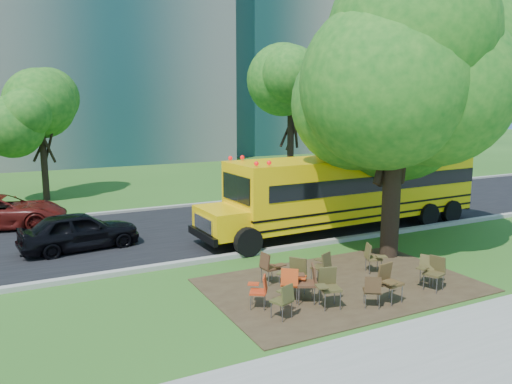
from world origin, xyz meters
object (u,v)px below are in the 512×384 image
chair_10 (269,265)px  black_car (80,231)px  chair_7 (429,266)px  main_tree (397,84)px  school_bus (354,188)px  chair_8 (260,288)px  chair_1 (291,281)px  chair_0 (284,298)px  bg_car_red (1,212)px  chair_6 (434,270)px  chair_3 (328,284)px  chair_2 (308,279)px  chair_5 (389,279)px  chair_12 (372,256)px  chair_9 (295,273)px  chair_11 (323,264)px  chair_4 (373,288)px

chair_10 → black_car: (-4.03, 5.67, 0.10)m
chair_7 → black_car: black_car is taller
main_tree → school_bus: bearing=70.7°
chair_7 → chair_8: bearing=-126.5°
chair_1 → chair_8: bearing=-143.7°
school_bus → chair_0: (-6.48, -5.95, -1.10)m
black_car → bg_car_red: (-2.29, 4.36, 0.01)m
black_car → chair_6: bearing=-143.1°
main_tree → chair_10: bearing=-173.4°
chair_0 → chair_3: bearing=-16.6°
chair_2 → bg_car_red: (-6.57, 11.52, 0.06)m
chair_10 → chair_5: bearing=33.7°
chair_1 → chair_12: chair_1 is taller
chair_2 → chair_10: bearing=35.4°
chair_7 → chair_10: (-3.76, 1.93, 0.01)m
chair_8 → black_car: 7.61m
chair_6 → chair_9: size_ratio=0.93×
chair_8 → chair_11: bearing=-39.9°
chair_4 → chair_10: (-1.43, 2.47, 0.04)m
school_bus → chair_12: (-2.73, -4.42, -1.08)m
chair_7 → chair_9: (-3.56, 0.97, 0.07)m
chair_4 → chair_10: chair_10 is taller
chair_7 → chair_9: bearing=-133.8°
chair_4 → chair_11: (-0.14, 1.89, 0.05)m
chair_2 → chair_4: bearing=-104.0°
main_tree → chair_10: 6.64m
chair_2 → chair_11: (1.04, 0.91, -0.05)m
chair_1 → chair_8: chair_1 is taller
main_tree → chair_9: main_tree is taller
chair_9 → chair_12: chair_9 is taller
chair_0 → chair_12: 4.05m
black_car → bg_car_red: bearing=20.8°
chair_10 → chair_12: size_ratio=1.01×
chair_1 → chair_6: chair_6 is taller
bg_car_red → chair_0: bearing=-143.9°
main_tree → chair_12: (-1.56, -1.07, -4.80)m
chair_5 → chair_8: size_ratio=1.19×
chair_8 → bg_car_red: (-5.38, 11.31, 0.15)m
chair_7 → black_car: 10.89m
chair_5 → chair_7: size_ratio=1.12×
main_tree → black_car: 11.06m
chair_1 → chair_11: bearing=65.1°
chair_2 → chair_10: 1.52m
chair_12 → black_car: 9.39m
chair_5 → chair_7: 1.84m
chair_2 → chair_5: same height
chair_11 → chair_0: bearing=-169.9°
chair_3 → chair_6: size_ratio=1.07×
chair_3 → chair_10: (-0.50, 1.97, -0.05)m
main_tree → chair_10: (-4.57, -0.53, -4.79)m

